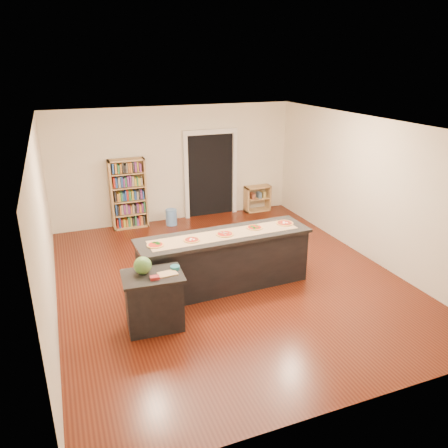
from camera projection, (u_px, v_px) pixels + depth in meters
name	position (u px, v px, depth m)	size (l,w,h in m)	color
room	(228.00, 206.00, 7.62)	(6.00, 7.00, 2.80)	beige
doorway	(210.00, 170.00, 11.02)	(1.40, 0.09, 2.21)	black
kitchen_island	(224.00, 261.00, 7.65)	(3.04, 0.82, 1.00)	black
side_counter	(154.00, 301.00, 6.49)	(0.88, 0.65, 0.87)	black
bookshelf	(129.00, 194.00, 10.29)	(0.83, 0.30, 1.67)	tan
low_shelf	(257.00, 198.00, 11.61)	(0.68, 0.29, 0.68)	tan
waste_bin	(171.00, 217.00, 10.66)	(0.27, 0.27, 0.39)	#6499E0
kraft_paper	(225.00, 234.00, 7.46)	(2.64, 0.47, 0.00)	olive
watermelon	(143.00, 266.00, 6.33)	(0.26, 0.26, 0.26)	#144214
cutting_board	(168.00, 274.00, 6.35)	(0.28, 0.18, 0.02)	tan
package_red	(155.00, 278.00, 6.20)	(0.13, 0.09, 0.05)	maroon
package_teal	(175.00, 268.00, 6.50)	(0.14, 0.14, 0.05)	#195966
pizza_a	(155.00, 245.00, 7.01)	(0.29, 0.29, 0.02)	tan
pizza_b	(192.00, 240.00, 7.20)	(0.28, 0.28, 0.02)	tan
pizza_c	(225.00, 234.00, 7.44)	(0.31, 0.31, 0.02)	tan
pizza_d	(255.00, 228.00, 7.73)	(0.28, 0.28, 0.02)	tan
pizza_e	(285.00, 223.00, 7.94)	(0.32, 0.32, 0.02)	tan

